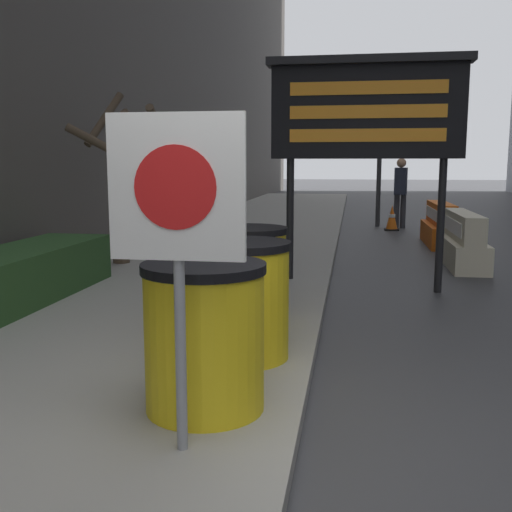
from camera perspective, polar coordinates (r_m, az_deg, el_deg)
ground_plane at (r=3.51m, az=3.59°, el=-19.99°), size 120.00×120.00×0.00m
bare_tree at (r=9.56m, az=-12.47°, el=7.30°), size 1.34×1.60×2.71m
barrel_drum_foreground at (r=3.85m, az=-4.93°, el=-7.64°), size 0.79×0.79×0.95m
barrel_drum_middle at (r=4.84m, az=-1.35°, el=-4.17°), size 0.79×0.79×0.95m
barrel_drum_back at (r=5.89m, az=-0.84°, el=-1.83°), size 0.79×0.79×0.95m
warning_sign at (r=3.14m, az=-7.54°, el=4.09°), size 0.73×0.08×1.82m
message_board at (r=8.06m, az=10.53°, el=13.34°), size 2.58×0.36×3.03m
jersey_barrier_cream at (r=10.49m, az=19.06°, el=1.24°), size 0.55×2.14×0.89m
jersey_barrier_orange_far at (r=13.02m, az=17.14°, el=2.71°), size 0.58×2.06×0.88m
traffic_cone_near at (r=15.55m, az=12.82°, el=3.55°), size 0.36×0.36×0.64m
traffic_cone_mid at (r=10.36m, az=19.85°, el=0.68°), size 0.36×0.36×0.64m
traffic_light_near_curb at (r=16.40m, az=11.84°, el=13.63°), size 0.28×0.44×4.31m
pedestrian_worker at (r=16.10m, az=13.61°, el=6.40°), size 0.37×0.52×1.81m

